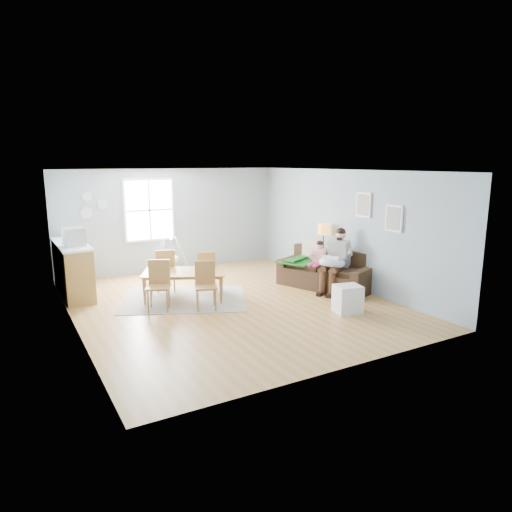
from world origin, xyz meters
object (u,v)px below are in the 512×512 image
baby_swing (171,259)px  chair_sw (159,282)px  storage_cube (347,299)px  dining_table (185,286)px  chair_se (206,282)px  toddler (318,256)px  floor_lamp (324,234)px  father (336,258)px  sofa (327,274)px  chair_nw (166,268)px  chair_ne (207,268)px  counter (73,269)px  monitor (74,237)px

baby_swing → chair_sw: bearing=-113.9°
storage_cube → baby_swing: baby_swing is taller
dining_table → chair_se: chair_se is taller
toddler → floor_lamp: floor_lamp is taller
storage_cube → father: bearing=59.6°
father → chair_se: (-3.04, 0.29, -0.22)m
sofa → dining_table: sofa is taller
chair_nw → baby_swing: size_ratio=0.88×
floor_lamp → baby_swing: bearing=141.2°
storage_cube → chair_se: bearing=145.1°
chair_ne → floor_lamp: bearing=-12.5°
storage_cube → chair_se: 2.79m
storage_cube → dining_table: (-2.44, 2.35, 0.03)m
counter → chair_nw: bearing=-23.5°
toddler → counter: 5.48m
chair_se → counter: counter is taller
toddler → monitor: size_ratio=1.93×
storage_cube → monitor: size_ratio=1.28×
monitor → dining_table: bearing=-30.6°
floor_lamp → monitor: (-5.45, 1.39, 0.18)m
storage_cube → monitor: 5.74m
toddler → dining_table: size_ratio=0.49×
monitor → baby_swing: 2.80m
chair_sw → chair_ne: (1.35, 0.78, -0.05)m
baby_swing → sofa: bearing=-46.7°
chair_se → chair_nw: 1.55m
sofa → floor_lamp: size_ratio=1.66×
father → monitor: monitor is taller
chair_ne → counter: 2.92m
dining_table → chair_nw: size_ratio=1.76×
dining_table → monitor: monitor is taller
floor_lamp → counter: 5.78m
father → storage_cube: (-0.76, -1.30, -0.49)m
chair_sw → chair_se: 0.91m
chair_nw → chair_se: bearing=-78.4°
dining_table → chair_se: size_ratio=1.82×
floor_lamp → chair_sw: (-4.15, -0.16, -0.60)m
dining_table → counter: size_ratio=0.83×
father → baby_swing: bearing=130.0°
toddler → floor_lamp: size_ratio=0.60×
father → sofa: bearing=87.1°
sofa → father: (-0.02, -0.34, 0.45)m
baby_swing → floor_lamp: bearing=-38.8°
chair_ne → father: bearing=-29.9°
dining_table → monitor: bearing=175.4°
storage_cube → chair_ne: 3.27m
chair_se → floor_lamp: bearing=9.1°
chair_nw → chair_ne: 0.91m
toddler → chair_ne: (-2.39, 0.94, -0.22)m
dining_table → baby_swing: size_ratio=1.54×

